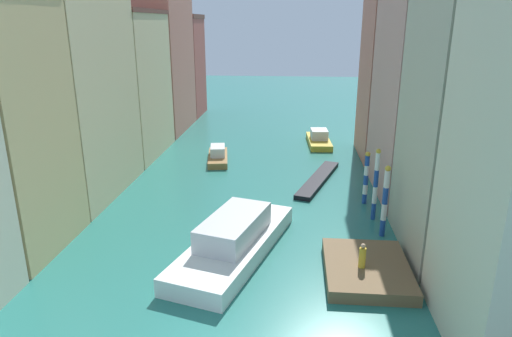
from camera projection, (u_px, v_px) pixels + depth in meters
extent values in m
plane|color=#28756B|center=(255.00, 173.00, 40.79)|extent=(154.00, 154.00, 0.00)
cube|color=beige|center=(62.00, 89.00, 33.79)|extent=(7.73, 11.09, 16.31)
cube|color=beige|center=(119.00, 87.00, 44.73)|extent=(7.73, 10.60, 13.69)
cube|color=brown|center=(112.00, 11.00, 42.56)|extent=(7.89, 10.81, 0.40)
cube|color=#C6705B|center=(152.00, 48.00, 54.58)|extent=(7.73, 11.24, 19.80)
cube|color=#B25147|center=(174.00, 68.00, 64.65)|extent=(7.73, 7.33, 13.35)
cube|color=brown|center=(171.00, 17.00, 62.51)|extent=(7.89, 7.47, 0.59)
cube|color=#BCB299|center=(486.00, 130.00, 24.73)|extent=(7.73, 8.40, 14.55)
cube|color=tan|center=(435.00, 97.00, 34.03)|extent=(7.73, 10.81, 15.16)
cube|color=#C6705B|center=(408.00, 46.00, 42.62)|extent=(7.73, 8.23, 21.49)
cube|color=brown|center=(367.00, 269.00, 24.21)|extent=(4.42, 5.70, 0.66)
cylinder|color=gold|center=(362.00, 258.00, 23.61)|extent=(0.36, 0.36, 1.10)
sphere|color=tan|center=(363.00, 246.00, 23.40)|extent=(0.26, 0.26, 0.26)
cylinder|color=#1E479E|center=(382.00, 228.00, 28.60)|extent=(0.34, 0.34, 1.08)
cylinder|color=white|center=(384.00, 212.00, 28.27)|extent=(0.34, 0.34, 1.08)
cylinder|color=#1E479E|center=(385.00, 196.00, 27.94)|extent=(0.34, 0.34, 1.08)
cylinder|color=white|center=(387.00, 179.00, 27.60)|extent=(0.34, 0.34, 1.08)
sphere|color=gold|center=(388.00, 169.00, 27.39)|extent=(0.37, 0.37, 0.37)
cylinder|color=#1E479E|center=(373.00, 211.00, 30.98)|extent=(0.30, 0.30, 1.18)
cylinder|color=white|center=(375.00, 195.00, 30.62)|extent=(0.30, 0.30, 1.18)
cylinder|color=#1E479E|center=(376.00, 178.00, 30.26)|extent=(0.30, 0.30, 1.18)
cylinder|color=white|center=(378.00, 162.00, 29.89)|extent=(0.30, 0.30, 1.18)
sphere|color=gold|center=(378.00, 151.00, 29.67)|extent=(0.33, 0.33, 0.33)
cylinder|color=#1E479E|center=(364.00, 198.00, 33.81)|extent=(0.34, 0.34, 0.74)
cylinder|color=white|center=(365.00, 189.00, 33.58)|extent=(0.34, 0.34, 0.74)
cylinder|color=#1E479E|center=(366.00, 180.00, 33.36)|extent=(0.34, 0.34, 0.74)
cylinder|color=white|center=(367.00, 170.00, 33.13)|extent=(0.34, 0.34, 0.74)
cylinder|color=#1E479E|center=(367.00, 161.00, 32.90)|extent=(0.34, 0.34, 0.74)
sphere|color=gold|center=(368.00, 154.00, 32.75)|extent=(0.37, 0.37, 0.37)
cube|color=white|center=(234.00, 245.00, 26.39)|extent=(6.60, 11.66, 1.02)
cube|color=silver|center=(234.00, 227.00, 26.03)|extent=(4.01, 5.97, 1.34)
cube|color=black|center=(318.00, 179.00, 38.55)|extent=(4.14, 9.67, 0.36)
cube|color=olive|center=(218.00, 158.00, 44.12)|extent=(2.67, 5.90, 0.60)
cube|color=silver|center=(218.00, 151.00, 43.88)|extent=(1.71, 2.59, 0.91)
cube|color=gold|center=(319.00, 141.00, 50.16)|extent=(2.69, 6.75, 0.64)
cube|color=silver|center=(319.00, 134.00, 49.90)|extent=(1.91, 2.42, 1.03)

